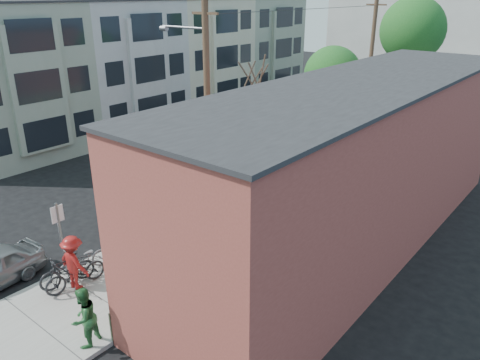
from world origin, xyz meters
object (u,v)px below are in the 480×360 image
Objects in this scene: cyclist at (74,263)px; parked_bike_b at (84,260)px; patron_green at (84,318)px; car_3 at (299,138)px; patron_grey at (193,236)px; parked_bike_a at (67,270)px; tree_leafy_mid at (333,75)px; car_4 at (340,120)px; sign_post at (60,233)px; car_1 at (167,189)px; parking_meter_near at (169,205)px; parking_meter_far at (283,154)px; patio_chair_b at (154,295)px; patio_chair_a at (160,284)px; tree_bare at (251,143)px; utility_pole_near at (206,95)px; bus at (336,98)px; tree_leafy_far at (413,30)px; car_2 at (237,159)px.

parked_bike_b is at bearing -55.52° from cyclist.
patron_green reaches higher than car_3.
patron_grey is 1.00× the size of parked_bike_a.
car_4 is at bearing 110.05° from tree_leafy_mid.
sign_post reaches higher than car_4.
car_1 is at bearing -90.61° from car_3.
parking_meter_near and parking_meter_far have the same top height.
car_3 is at bearing 130.15° from patio_chair_b.
parking_meter_far is at bearing -90.92° from cyclist.
sign_post is 0.43× the size of tree_leafy_mid.
patio_chair_a is at bearing 40.90° from parked_bike_a.
tree_leafy_mid is at bearing 90.00° from tree_bare.
patron_grey is 0.48× the size of car_1.
sign_post is 1.46× the size of parked_bike_a.
car_3 reaches higher than parking_meter_far.
parking_meter_far is at bearing 129.41° from patio_chair_b.
bus is (-4.50, 20.60, -4.11)m from utility_pole_near.
tree_bare is at bearing -81.54° from parking_meter_far.
parking_meter_far is 4.33m from car_3.
parking_meter_far is 15.92m from patron_green.
utility_pole_near is 11.36× the size of patio_chair_b.
parked_bike_b is at bearing -90.07° from tree_leafy_far.
tree_leafy_far reaches higher than tree_leafy_mid.
utility_pole_near is at bearing 97.61° from parked_bike_b.
utility_pole_near is 6.77m from car_2.
tree_leafy_mid is 1.20× the size of car_2.
car_2 is at bearing 106.11° from parked_bike_b.
car_2 reaches higher than car_3.
car_2 is at bearing 113.64° from utility_pole_near.
bus is (-4.91, 10.07, -3.65)m from tree_leafy_mid.
patron_green reaches higher than car_2.
tree_leafy_far is (0.55, 25.22, 5.83)m from parking_meter_near.
tree_bare is at bearing -150.31° from patron_grey.
tree_leafy_far is at bearing 89.15° from sign_post.
parked_bike_b is 17.54m from car_3.
bus is (-4.91, -2.24, -5.52)m from tree_leafy_far.
utility_pole_near is at bearing -91.03° from tree_leafy_far.
parking_meter_near is 13.52m from tree_leafy_mid.
tree_leafy_far reaches higher than car_1.
parked_bike_b is at bearing -79.53° from car_4.
bus is at bearing 105.29° from tree_bare.
utility_pole_near reaches higher than parked_bike_b.
patio_chair_b is at bearing 159.80° from patron_green.
car_4 reaches higher than parking_meter_near.
parking_meter_near is 0.31× the size of car_1.
tree_leafy_mid is 1.23× the size of car_3.
car_1 is at bearing -161.55° from patron_green.
patron_grey is 0.39× the size of car_4.
parking_meter_near is at bearing 91.12° from sign_post.
car_3 is (-2.02, 7.76, -1.94)m from tree_bare.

